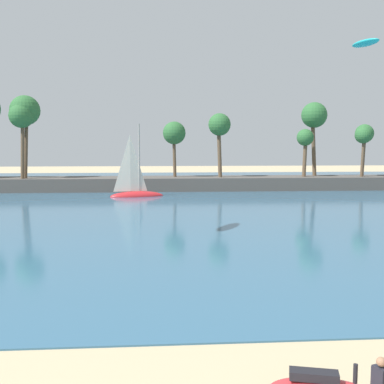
# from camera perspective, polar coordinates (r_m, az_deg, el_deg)

# --- Properties ---
(sea) EXTENTS (220.00, 89.85, 0.06)m
(sea) POSITION_cam_1_polar(r_m,az_deg,el_deg) (59.35, -2.10, -0.22)
(sea) COLOR #33607F
(sea) RESTS_ON ground
(palm_headland) EXTENTS (80.93, 6.32, 13.26)m
(palm_headland) POSITION_cam_1_polar(r_m,az_deg,el_deg) (63.97, -7.44, 3.85)
(palm_headland) COLOR #514C47
(palm_headland) RESTS_ON ground
(sailboat_near_shore) EXTENTS (6.56, 3.11, 9.15)m
(sailboat_near_shore) POSITION_cam_1_polar(r_m,az_deg,el_deg) (56.36, -6.78, 0.30)
(sailboat_near_shore) COLOR red
(sailboat_near_shore) RESTS_ON sea
(kite_aloft_low_near_shore) EXTENTS (2.03, 3.48, 0.66)m
(kite_aloft_low_near_shore) POSITION_cam_1_polar(r_m,az_deg,el_deg) (46.36, 20.09, 16.44)
(kite_aloft_low_near_shore) COLOR #1EADB2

